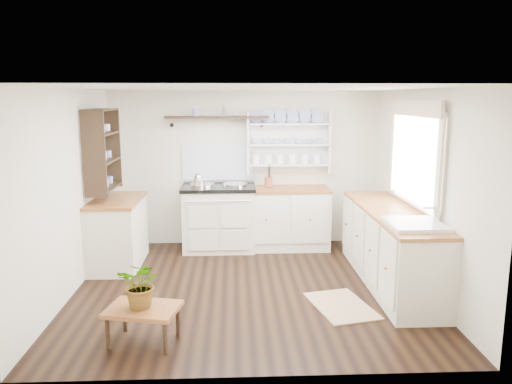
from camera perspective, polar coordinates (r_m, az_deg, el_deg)
floor at (r=5.97m, az=-0.87°, el=-10.90°), size 4.00×3.80×0.01m
wall_back at (r=7.52m, az=-1.33°, el=2.71°), size 4.00×0.02×2.30m
wall_right at (r=6.04m, az=18.42°, el=0.17°), size 0.02×3.80×2.30m
wall_left at (r=5.94m, az=-20.59°, el=-0.14°), size 0.02×3.80×2.30m
ceiling at (r=5.55m, az=-0.94°, el=11.77°), size 4.00×3.80×0.01m
window at (r=6.10m, az=17.70°, el=4.26°), size 0.08×1.55×1.22m
aga_cooker at (r=7.32m, az=-4.26°, el=-2.87°), size 1.06×0.73×0.98m
back_cabinets at (r=7.39m, az=3.41°, el=-2.89°), size 1.27×0.63×0.90m
right_cabinets at (r=6.19m, az=15.11°, el=-5.97°), size 0.62×2.43×0.90m
belfast_sink at (r=5.42m, az=17.66°, el=-4.75°), size 0.55×0.60×0.45m
left_cabinets at (r=6.85m, az=-15.52°, el=-4.37°), size 0.62×1.13×0.90m
plate_rack at (r=7.48m, az=3.68°, el=5.77°), size 1.20×0.22×0.90m
high_shelf at (r=7.33m, az=-4.49°, el=8.43°), size 1.50×0.29×0.16m
left_shelving at (r=6.69m, az=-17.16°, el=4.69°), size 0.28×0.80×1.05m
kettle at (r=7.11m, az=-6.61°, el=1.23°), size 0.17×0.17×0.21m
utensil_crock at (r=7.34m, az=1.43°, el=1.16°), size 0.12×0.12×0.14m
center_table at (r=4.74m, az=-12.78°, el=-13.21°), size 0.71×0.57×0.34m
potted_plant at (r=4.64m, az=-12.92°, el=-10.21°), size 0.47×0.43×0.44m
floor_rug at (r=5.55m, az=9.70°, el=-12.70°), size 0.73×0.95×0.02m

